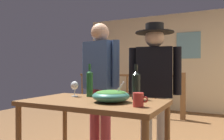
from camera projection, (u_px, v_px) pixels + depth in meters
name	position (u px, v px, depth m)	size (l,w,h in m)	color
back_wall	(177.00, 62.00, 5.75)	(5.02, 0.10, 2.51)	beige
framed_picture	(188.00, 45.00, 5.56)	(0.57, 0.03, 0.66)	#6597A4
stair_railing	(146.00, 89.00, 5.09)	(2.67, 0.10, 1.00)	brown
tv_console	(141.00, 101.00, 5.82)	(0.90, 0.40, 0.45)	#38281E
flat_screen_tv	(141.00, 82.00, 5.79)	(0.66, 0.12, 0.50)	black
serving_table	(94.00, 110.00, 1.99)	(1.25, 0.73, 0.81)	brown
salad_bowl	(111.00, 95.00, 1.88)	(0.32, 0.32, 0.18)	#337060
wine_glass	(75.00, 86.00, 2.26)	(0.08, 0.08, 0.16)	silver
wine_bottle_dark	(136.00, 85.00, 2.06)	(0.08, 0.08, 0.33)	black
wine_bottle_green	(90.00, 83.00, 2.25)	(0.07, 0.07, 0.33)	#1E5628
mug_red	(139.00, 100.00, 1.66)	(0.12, 0.08, 0.11)	#B7332D
person_standing_left	(100.00, 77.00, 2.79)	(0.58, 0.30, 1.66)	#9E3842
person_standing_right	(154.00, 82.00, 2.48)	(0.57, 0.43, 1.59)	beige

